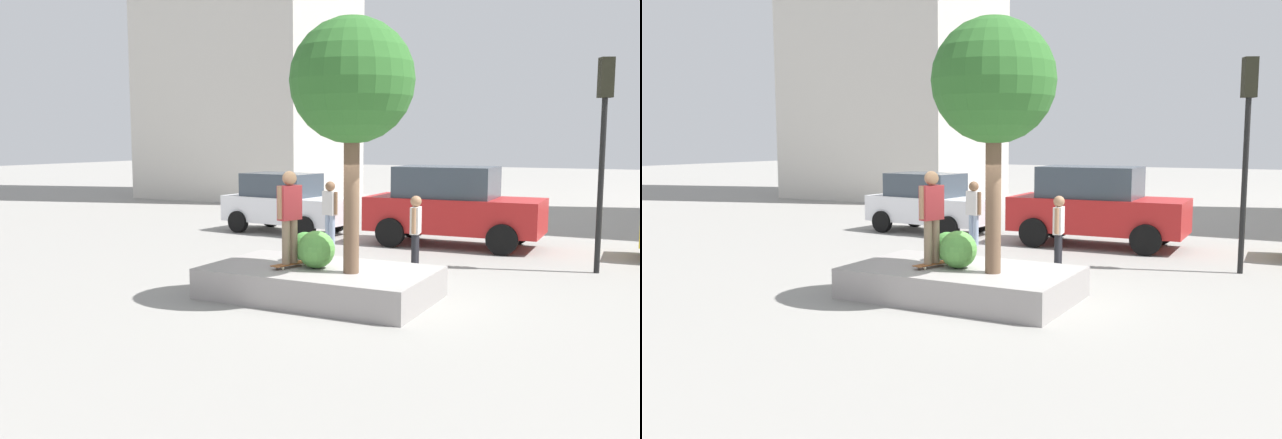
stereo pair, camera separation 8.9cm
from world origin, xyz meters
TOP-DOWN VIEW (x-y plane):
  - ground_plane at (0.00, 0.00)m, footprint 120.00×120.00m
  - planter_ledge at (-0.56, -0.40)m, footprint 4.14×2.47m
  - plaza_tree at (0.17, -0.58)m, footprint 2.19×2.19m
  - boxwood_shrub at (-1.14, 0.09)m, footprint 0.57×0.57m
  - hedge_clump at (-0.59, -0.48)m, footprint 0.70×0.70m
  - skateboard at (-1.07, -0.63)m, footprint 0.43×0.83m
  - skateboarder at (-1.07, -0.63)m, footprint 0.32×0.56m
  - police_car at (-5.60, 6.90)m, footprint 4.18×2.22m
  - sedan_parked at (-0.16, 6.74)m, footprint 4.76×2.30m
  - traffic_light_corner at (3.80, 4.47)m, footprint 0.36×0.37m
  - pedestrian_crossing at (0.04, 3.19)m, footprint 0.26×0.56m
  - passerby_with_bag at (-3.19, 5.27)m, footprint 0.55×0.39m

SIDE VIEW (x-z plane):
  - ground_plane at x=0.00m, z-range 0.00..0.00m
  - planter_ledge at x=-0.56m, z-range 0.00..0.57m
  - skateboard at x=-1.07m, z-range 0.59..0.66m
  - boxwood_shrub at x=-1.14m, z-range 0.57..1.14m
  - hedge_clump at x=-0.59m, z-range 0.57..1.26m
  - police_car at x=-5.60m, z-range 0.01..1.88m
  - pedestrian_crossing at x=0.04m, z-range 0.13..1.79m
  - passerby_with_bag at x=-3.19m, z-range 0.14..1.91m
  - sedan_parked at x=-0.16m, z-range 0.02..2.21m
  - skateboarder at x=-1.07m, z-range 0.77..2.49m
  - traffic_light_corner at x=3.80m, z-range 0.84..5.51m
  - plaza_tree at x=0.17m, z-range 1.67..6.15m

